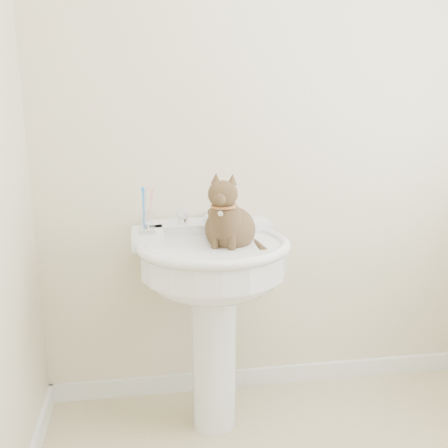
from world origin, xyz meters
name	(u,v)px	position (x,y,z in m)	size (l,w,h in m)	color
wall_back	(282,133)	(0.00, 1.10, 1.25)	(2.20, 0.00, 2.50)	beige
baseboard_back	(276,375)	(0.00, 1.09, 0.04)	(2.20, 0.02, 0.09)	white
pedestal_sink	(213,278)	(-0.35, 0.81, 0.69)	(0.64, 0.63, 0.88)	white
faucet	(208,214)	(-0.35, 0.97, 0.92)	(0.28, 0.12, 0.14)	silver
soap_bar	(229,215)	(-0.24, 1.06, 0.89)	(0.09, 0.06, 0.03)	orange
toothbrush_cup	(147,222)	(-0.61, 0.85, 0.93)	(0.07, 0.07, 0.18)	silver
cat	(230,223)	(-0.29, 0.79, 0.92)	(0.23, 0.28, 0.42)	brown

